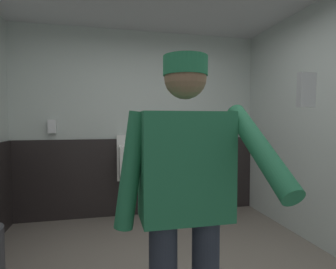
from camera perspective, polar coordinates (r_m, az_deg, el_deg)
name	(u,v)px	position (r m, az deg, el deg)	size (l,w,h in m)	color
wall_back	(140,124)	(3.95, -5.86, 2.32)	(4.03, 0.12, 2.62)	silver
wainscot_band_back	(141,176)	(3.96, -5.67, -8.78)	(3.43, 0.03, 1.09)	black
urinal_solo	(132,162)	(3.76, -7.59, -5.84)	(0.40, 0.34, 1.24)	white
person	(185,198)	(1.36, 3.70, -13.13)	(0.66, 0.60, 1.66)	#2D3342
cell_phone	(306,90)	(0.98, 27.11, 8.34)	(0.06, 0.02, 0.11)	silver
soap_dispenser	(52,126)	(3.89, -23.21, 1.58)	(0.10, 0.07, 0.18)	silver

